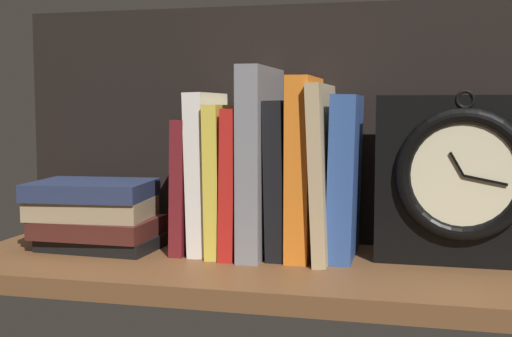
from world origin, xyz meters
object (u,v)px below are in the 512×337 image
Objects in this scene: book_blue_modern at (345,177)px; book_stack_side at (96,214)px; book_yellow_seinlanguage at (225,178)px; book_white_catcher at (208,172)px; framed_clock at (462,179)px; book_tan_shortstories at (324,171)px; book_black_skeptic at (282,178)px; book_gray_chess at (261,161)px; book_orange_pandolfini at (304,167)px; book_red_requiem at (241,181)px; book_maroon_dawkins at (191,184)px.

book_blue_modern is 1.16× the size of book_stack_side.
book_white_catcher is at bearing 180.00° from book_yellow_seinlanguage.
book_white_catcher is at bearing 180.00° from book_blue_modern.
book_stack_side is (-50.94, -2.48, -6.19)cm from framed_clock.
book_black_skeptic is at bearing 180.00° from book_tan_shortstories.
book_gray_chess is at bearing 6.88° from book_stack_side.
book_gray_chess reaches higher than book_orange_pandolfini.
book_stack_side is at bearing -177.21° from framed_clock.
book_white_catcher is at bearing 180.00° from book_tan_shortstories.
book_blue_modern reaches higher than book_red_requiem.
book_gray_chess is 1.22× the size of book_black_skeptic.
book_black_skeptic is at bearing 180.00° from book_blue_modern.
framed_clock reaches higher than book_maroon_dawkins.
book_gray_chess is at bearing 180.00° from book_tan_shortstories.
book_orange_pandolfini is (11.36, 0.00, 1.90)cm from book_yellow_seinlanguage.
book_red_requiem is 0.86× the size of book_tan_shortstories.
book_stack_side is (-18.80, -2.89, -5.38)cm from book_yellow_seinlanguage.
book_yellow_seinlanguage reaches higher than book_maroon_dawkins.
book_orange_pandolfini is 1.11× the size of book_blue_modern.
book_blue_modern is (8.70, 0.00, 0.40)cm from book_black_skeptic.
book_maroon_dawkins is 10.90cm from book_gray_chess.
book_blue_modern is at bearing 0.00° from book_maroon_dawkins.
book_gray_chess reaches higher than book_black_skeptic.
book_gray_chess is at bearing 180.00° from book_black_skeptic.
book_gray_chess is at bearing 0.00° from book_maroon_dawkins.
book_red_requiem is 29.84cm from framed_clock.
book_stack_side is (-13.69, -2.89, -4.36)cm from book_maroon_dawkins.
book_black_skeptic is 1.12× the size of book_stack_side.
book_stack_side is at bearing -173.90° from book_black_skeptic.
book_stack_side is (-16.21, -2.89, -6.22)cm from book_white_catcher.
book_black_skeptic is at bearing 0.00° from book_white_catcher.
book_yellow_seinlanguage is 0.92× the size of framed_clock.
book_red_requiem is 21.93cm from book_stack_side.
book_orange_pandolfini reaches higher than book_black_skeptic.
book_gray_chess is 3.87cm from book_black_skeptic.
book_black_skeptic is 5.93cm from book_tan_shortstories.
book_tan_shortstories is 33.72cm from book_stack_side.
book_maroon_dawkins is 0.83× the size of book_white_catcher.
book_black_skeptic is 0.91× the size of book_tan_shortstories.
book_tan_shortstories reaches higher than book_stack_side.
book_gray_chess is 11.96cm from book_blue_modern.
book_maroon_dawkins is at bearing 180.00° from book_yellow_seinlanguage.
book_red_requiem is 4.03cm from book_gray_chess.
book_gray_chess is at bearing 0.00° from book_white_catcher.
book_blue_modern is at bearing 0.00° from book_tan_shortstories.
book_tan_shortstories is 1.23× the size of book_stack_side.
book_black_skeptic is at bearing 0.00° from book_gray_chess.
book_yellow_seinlanguage is 2.33cm from book_red_requiem.
book_white_catcher is 0.91× the size of book_orange_pandolfini.
book_black_skeptic is (10.86, 0.00, -0.56)cm from book_white_catcher.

